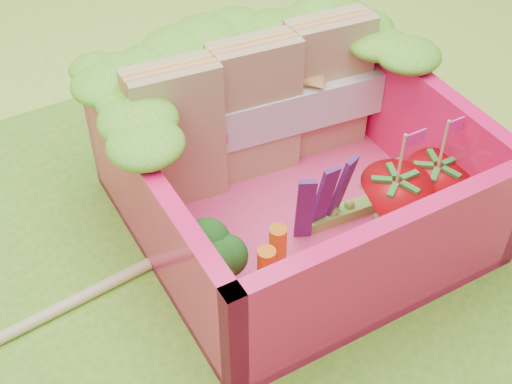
{
  "coord_description": "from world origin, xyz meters",
  "views": [
    {
      "loc": [
        -0.84,
        -1.84,
        2.25
      ],
      "look_at": [
        0.19,
        -0.03,
        0.28
      ],
      "focal_mm": 50.0,
      "sensor_mm": 36.0,
      "label": 1
    }
  ],
  "objects_px": {
    "broccoli": "(217,264)",
    "bento_box": "(295,172)",
    "sandwich_stack": "(256,109)",
    "strawberry_left": "(392,207)",
    "strawberry_right": "(433,189)"
  },
  "relations": [
    {
      "from": "bento_box",
      "to": "sandwich_stack",
      "type": "distance_m",
      "value": 0.35
    },
    {
      "from": "bento_box",
      "to": "sandwich_stack",
      "type": "relative_size",
      "value": 1.09
    },
    {
      "from": "broccoli",
      "to": "bento_box",
      "type": "bearing_deg",
      "value": 27.38
    },
    {
      "from": "bento_box",
      "to": "broccoli",
      "type": "distance_m",
      "value": 0.56
    },
    {
      "from": "sandwich_stack",
      "to": "strawberry_right",
      "type": "bearing_deg",
      "value": -51.81
    },
    {
      "from": "sandwich_stack",
      "to": "broccoli",
      "type": "height_order",
      "value": "sandwich_stack"
    },
    {
      "from": "sandwich_stack",
      "to": "strawberry_left",
      "type": "bearing_deg",
      "value": -66.95
    },
    {
      "from": "broccoli",
      "to": "strawberry_left",
      "type": "distance_m",
      "value": 0.77
    },
    {
      "from": "sandwich_stack",
      "to": "broccoli",
      "type": "distance_m",
      "value": 0.79
    },
    {
      "from": "sandwich_stack",
      "to": "broccoli",
      "type": "relative_size",
      "value": 3.54
    },
    {
      "from": "bento_box",
      "to": "broccoli",
      "type": "bearing_deg",
      "value": -152.62
    },
    {
      "from": "strawberry_left",
      "to": "sandwich_stack",
      "type": "bearing_deg",
      "value": 113.05
    },
    {
      "from": "sandwich_stack",
      "to": "strawberry_left",
      "type": "relative_size",
      "value": 2.28
    },
    {
      "from": "sandwich_stack",
      "to": "strawberry_right",
      "type": "xyz_separation_m",
      "value": [
        0.5,
        -0.63,
        -0.19
      ]
    },
    {
      "from": "broccoli",
      "to": "strawberry_left",
      "type": "xyz_separation_m",
      "value": [
        0.77,
        -0.04,
        -0.04
      ]
    }
  ]
}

